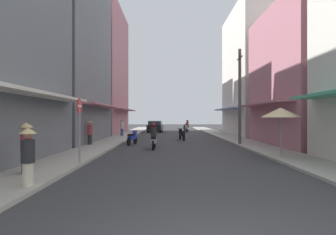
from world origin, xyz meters
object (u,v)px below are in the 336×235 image
Objects in this scene: pedestrian_midway at (121,128)px; motorbike_green at (184,127)px; pedestrian_far at (89,132)px; parked_car at (155,126)px; vendor_umbrella at (280,113)px; street_sign_no_entry at (79,122)px; motorbike_silver at (153,137)px; utility_pole at (239,96)px; pedestrian_crossing at (27,155)px; motorbike_black at (181,134)px; motorbike_white at (186,127)px; motorbike_blue at (132,137)px; pedestrian_foreground at (25,146)px.

motorbike_green is at bearing 59.18° from pedestrian_midway.
motorbike_green is 21.35m from pedestrian_far.
vendor_umbrella reaches higher than parked_car.
pedestrian_midway is 0.64× the size of street_sign_no_entry.
motorbike_silver is 6.62m from utility_pole.
pedestrian_far is at bearing 98.15° from pedestrian_crossing.
pedestrian_crossing is at bearing -107.88° from motorbike_black.
motorbike_white is at bearing 77.06° from pedestrian_crossing.
motorbike_black is at bearing 132.22° from utility_pole.
motorbike_white is 10.62m from pedestrian_midway.
pedestrian_far reaches higher than motorbike_black.
motorbike_silver is 17.83m from parked_car.
motorbike_silver is (-3.27, -21.54, 0.20)m from motorbike_green.
motorbike_silver reaches higher than parked_car.
pedestrian_midway is 0.99× the size of pedestrian_far.
motorbike_silver is at bearing 72.13° from pedestrian_crossing.
vendor_umbrella reaches higher than motorbike_blue.
motorbike_green is 30.96m from pedestrian_crossing.
street_sign_no_entry is (-1.00, -7.93, 1.21)m from motorbike_blue.
parked_car is at bearing 83.39° from pedestrian_foreground.
motorbike_white is 24.07m from street_sign_no_entry.
motorbike_blue is (-3.63, -3.61, 0.00)m from motorbike_black.
pedestrian_crossing is at bearing -101.39° from motorbike_green.
street_sign_no_entry is at bearing -94.60° from parked_car.
motorbike_silver is (-3.30, -17.91, 0.00)m from motorbike_white.
motorbike_silver is at bearing -107.90° from motorbike_black.
pedestrian_foreground is (-2.05, -9.86, 0.48)m from motorbike_blue.
street_sign_no_entry is at bearing -76.44° from pedestrian_far.
vendor_umbrella reaches higher than motorbike_white.
pedestrian_crossing is (-1.20, -11.34, 0.42)m from motorbike_blue.
pedestrian_foreground is (-0.02, -17.21, 0.13)m from pedestrian_midway.
motorbike_silver is at bearing -87.50° from parked_car.
motorbike_green is 19.62m from motorbike_blue.
motorbike_silver is 1.05× the size of pedestrian_far.
parked_car is 17.24m from utility_pole.
pedestrian_crossing is 10.50m from pedestrian_far.
motorbike_white is at bearing -89.58° from motorbike_green.
motorbike_black is 6.80m from pedestrian_midway.
vendor_umbrella is (2.76, -21.46, 1.43)m from motorbike_white.
street_sign_no_entry reaches higher than pedestrian_crossing.
motorbike_silver is 0.28× the size of utility_pole.
pedestrian_far is 11.65m from vendor_umbrella.
vendor_umbrella is (9.73, -13.45, 1.28)m from pedestrian_midway.
motorbike_white is 26.18m from pedestrian_foreground.
utility_pole reaches higher than pedestrian_crossing.
motorbike_black is at bearing -76.66° from parked_car.
pedestrian_far reaches higher than parked_car.
motorbike_silver is 1.01× the size of motorbike_black.
parked_car is 2.40× the size of pedestrian_foreground.
motorbike_silver is 0.77× the size of vendor_umbrella.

